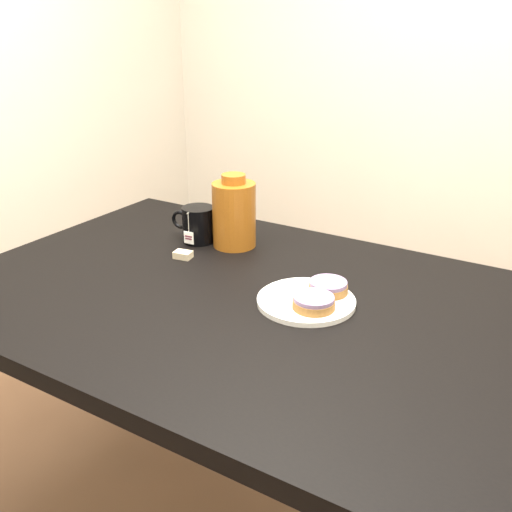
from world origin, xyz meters
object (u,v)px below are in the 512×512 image
bagel_package (234,213)px  teabag_pouch (183,255)px  plate (306,300)px  table (253,328)px  mug (198,224)px  bagel_back (328,287)px  bagel_front (314,302)px

bagel_package → teabag_pouch: bearing=-114.1°
plate → teabag_pouch: 0.39m
table → plate: size_ratio=6.52×
plate → mug: 0.46m
bagel_back → bagel_package: (-0.35, 0.15, 0.07)m
table → bagel_package: bagel_package is taller
bagel_front → table: bearing=179.5°
bagel_front → teabag_pouch: bagel_front is taller
mug → bagel_package: 0.11m
mug → teabag_pouch: size_ratio=3.01×
bagel_back → bagel_front: 0.08m
bagel_package → bagel_back: bearing=-23.8°
table → bagel_back: bearing=29.2°
bagel_front → bagel_back: bearing=93.3°
bagel_back → bagel_front: same height
teabag_pouch → table: bearing=-18.8°
plate → bagel_front: (0.03, -0.03, 0.02)m
table → bagel_back: bagel_back is taller
table → bagel_package: size_ratio=7.04×
plate → bagel_back: bearing=63.2°
teabag_pouch → bagel_package: (0.06, 0.14, 0.08)m
plate → bagel_package: bearing=147.3°
table → bagel_package: 0.36m
table → teabag_pouch: bearing=161.2°
table → teabag_pouch: 0.30m
plate → bagel_package: size_ratio=1.08×
table → mug: size_ratio=10.35×
bagel_front → mug: bearing=155.3°
bagel_front → mug: (-0.46, 0.21, 0.03)m
bagel_back → bagel_package: bagel_package is taller
bagel_back → teabag_pouch: bearing=178.6°
plate → mug: size_ratio=1.59×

